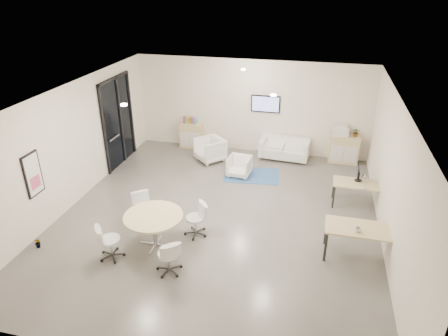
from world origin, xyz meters
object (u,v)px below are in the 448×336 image
at_px(sideboard_left, 191,135).
at_px(armchair_left, 210,149).
at_px(sideboard_right, 344,149).
at_px(armchair_right, 239,165).
at_px(loveseat, 285,149).
at_px(desk_front, 360,231).
at_px(desk_rear, 358,185).
at_px(round_table, 154,218).

distance_m(sideboard_left, armchair_left, 1.34).
height_order(sideboard_left, sideboard_right, sideboard_right).
xyz_separation_m(sideboard_right, armchair_left, (-4.34, -0.93, -0.04)).
relative_size(armchair_left, armchair_right, 1.24).
bearing_deg(loveseat, desk_front, -62.06).
distance_m(loveseat, desk_rear, 3.45).
xyz_separation_m(sideboard_right, desk_rear, (0.28, -2.79, 0.14)).
bearing_deg(sideboard_right, armchair_left, -167.95).
xyz_separation_m(sideboard_right, desk_front, (0.18, -5.08, 0.22)).
distance_m(sideboard_left, sideboard_right, 5.29).
distance_m(desk_rear, round_table, 5.47).
distance_m(armchair_left, armchair_right, 1.47).
bearing_deg(desk_front, desk_rear, 87.74).
height_order(desk_rear, desk_front, desk_front).
bearing_deg(loveseat, armchair_left, -157.55).
height_order(armchair_right, desk_rear, armchair_right).
relative_size(sideboard_right, desk_rear, 0.72).
xyz_separation_m(loveseat, desk_front, (2.11, -4.92, 0.36)).
height_order(armchair_left, desk_front, armchair_left).
bearing_deg(armchair_left, sideboard_right, 55.77).
xyz_separation_m(armchair_left, desk_front, (4.52, -4.15, 0.26)).
xyz_separation_m(desk_rear, round_table, (-4.60, -2.96, 0.13)).
bearing_deg(round_table, armchair_left, 90.30).
relative_size(loveseat, desk_rear, 1.29).
bearing_deg(armchair_left, desk_rear, 21.79).
height_order(loveseat, armchair_left, armchair_left).
xyz_separation_m(sideboard_left, loveseat, (3.37, -0.17, -0.12)).
bearing_deg(armchair_right, sideboard_left, 144.28).
bearing_deg(sideboard_right, armchair_right, -150.35).
distance_m(desk_front, round_table, 4.55).
xyz_separation_m(armchair_left, armchair_right, (1.19, -0.87, -0.08)).
height_order(desk_rear, round_table, round_table).
relative_size(sideboard_left, desk_rear, 0.70).
relative_size(sideboard_left, armchair_left, 1.06).
height_order(sideboard_left, desk_rear, sideboard_left).
bearing_deg(sideboard_left, desk_rear, -26.72).
bearing_deg(sideboard_left, sideboard_right, -0.20).
bearing_deg(desk_front, loveseat, 113.44).
bearing_deg(desk_rear, sideboard_left, 154.14).
xyz_separation_m(sideboard_left, desk_rear, (5.58, -2.81, 0.15)).
distance_m(sideboard_left, round_table, 5.85).
bearing_deg(sideboard_right, desk_rear, -84.20).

